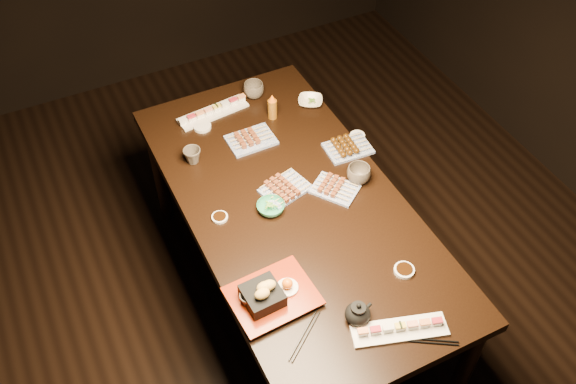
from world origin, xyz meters
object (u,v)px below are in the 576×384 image
(sushi_platter_near, at_px, (400,328))
(teacup_near_left, at_px, (249,300))
(yakitori_plate_left, at_px, (251,137))
(yakitori_plate_right, at_px, (335,186))
(teacup_mid_right, at_px, (359,174))
(edamame_bowl_cream, at_px, (310,101))
(tempura_tray, at_px, (272,290))
(dining_table, at_px, (293,255))
(condiment_bottle, at_px, (272,106))
(sushi_platter_far, at_px, (213,110))
(teapot, at_px, (358,312))
(edamame_bowl_green, at_px, (271,207))
(teacup_far_left, at_px, (192,156))
(yakitori_plate_center, at_px, (285,186))
(teacup_far_right, at_px, (254,90))

(sushi_platter_near, bearing_deg, teacup_near_left, 159.50)
(yakitori_plate_left, bearing_deg, yakitori_plate_right, -66.61)
(teacup_mid_right, bearing_deg, edamame_bowl_cream, 84.03)
(yakitori_plate_right, distance_m, tempura_tray, 0.63)
(dining_table, xyz_separation_m, condiment_bottle, (0.16, 0.56, 0.45))
(sushi_platter_far, height_order, edamame_bowl_cream, sushi_platter_far)
(dining_table, distance_m, teapot, 0.76)
(sushi_platter_far, xyz_separation_m, edamame_bowl_green, (-0.02, -0.71, -0.00))
(tempura_tray, xyz_separation_m, teacup_mid_right, (0.61, 0.40, -0.02))
(edamame_bowl_green, relative_size, edamame_bowl_cream, 0.99)
(teacup_far_left, xyz_separation_m, condiment_bottle, (0.47, 0.12, 0.03))
(yakitori_plate_center, height_order, teacup_near_left, teacup_near_left)
(edamame_bowl_green, xyz_separation_m, teacup_far_left, (-0.19, 0.43, 0.02))
(yakitori_plate_center, bearing_deg, edamame_bowl_green, -158.50)
(yakitori_plate_right, relative_size, teacup_near_left, 2.67)
(teacup_near_left, bearing_deg, dining_table, 45.70)
(teacup_far_left, distance_m, condiment_bottle, 0.48)
(edamame_bowl_green, bearing_deg, edamame_bowl_cream, 49.07)
(edamame_bowl_cream, relative_size, condiment_bottle, 0.87)
(teacup_far_right, distance_m, teapot, 1.39)
(teacup_far_right, bearing_deg, sushi_platter_far, -172.05)
(teapot, bearing_deg, sushi_platter_far, 83.45)
(teacup_far_right, bearing_deg, yakitori_plate_right, -86.29)
(dining_table, height_order, edamame_bowl_green, edamame_bowl_green)
(dining_table, height_order, tempura_tray, tempura_tray)
(dining_table, relative_size, teacup_mid_right, 16.95)
(sushi_platter_far, height_order, yakitori_plate_left, yakitori_plate_left)
(yakitori_plate_left, bearing_deg, edamame_bowl_green, -103.65)
(yakitori_plate_left, distance_m, edamame_bowl_cream, 0.40)
(tempura_tray, relative_size, teacup_near_left, 4.40)
(yakitori_plate_left, xyz_separation_m, teacup_far_right, (0.15, 0.30, 0.01))
(edamame_bowl_cream, distance_m, tempura_tray, 1.19)
(yakitori_plate_right, bearing_deg, yakitori_plate_left, 168.05)
(teapot, bearing_deg, yakitori_plate_center, 77.53)
(dining_table, distance_m, yakitori_plate_left, 0.60)
(teacup_far_left, bearing_deg, yakitori_plate_right, -42.00)
(sushi_platter_far, bearing_deg, teacup_near_left, 68.50)
(teacup_near_left, height_order, teapot, teapot)
(edamame_bowl_cream, bearing_deg, sushi_platter_far, 162.59)
(teapot, height_order, condiment_bottle, condiment_bottle)
(yakitori_plate_right, height_order, edamame_bowl_green, yakitori_plate_right)
(dining_table, height_order, sushi_platter_near, sushi_platter_near)
(sushi_platter_near, bearing_deg, edamame_bowl_cream, 93.84)
(sushi_platter_far, height_order, teacup_mid_right, teacup_mid_right)
(sushi_platter_far, relative_size, edamame_bowl_green, 2.98)
(sushi_platter_near, distance_m, edamame_bowl_cream, 1.35)
(sushi_platter_near, height_order, edamame_bowl_green, sushi_platter_near)
(teapot, bearing_deg, teacup_far_left, 94.98)
(yakitori_plate_center, height_order, teacup_mid_right, teacup_mid_right)
(condiment_bottle, bearing_deg, yakitori_plate_center, -108.93)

